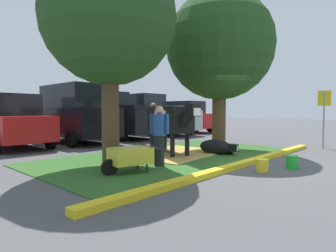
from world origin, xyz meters
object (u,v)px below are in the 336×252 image
at_px(person_handler, 153,124).
at_px(wheelbarrow, 129,156).
at_px(bucket_yellow, 262,165).
at_px(bucket_green, 292,162).
at_px(shade_tree_right, 220,47).
at_px(sedan_red, 10,122).
at_px(cow_holstein, 170,120).
at_px(suv_black, 74,114).
at_px(shade_tree_left, 109,19).
at_px(sedan_blue, 185,117).
at_px(calf_lying, 216,147).
at_px(pickup_truck_black, 115,116).
at_px(person_visitor_near, 159,134).
at_px(parking_sign, 324,108).
at_px(pickup_truck_maroon, 155,115).

distance_m(person_handler, wheelbarrow, 4.04).
bearing_deg(bucket_yellow, bucket_green, -25.76).
relative_size(shade_tree_right, sedan_red, 1.27).
distance_m(cow_holstein, suv_black, 5.37).
distance_m(shade_tree_left, sedan_blue, 12.06).
xyz_separation_m(calf_lying, sedan_red, (-3.86, 6.74, 0.75)).
bearing_deg(pickup_truck_black, bucket_green, -101.55).
xyz_separation_m(shade_tree_right, suv_black, (-2.33, 5.95, -2.40)).
bearing_deg(suv_black, person_visitor_near, -101.18).
height_order(calf_lying, parking_sign, parking_sign).
relative_size(parking_sign, pickup_truck_maroon, 0.40).
distance_m(calf_lying, bucket_yellow, 2.61).
distance_m(parking_sign, suv_black, 10.12).
xyz_separation_m(person_visitor_near, bucket_green, (1.98, -2.57, -0.65)).
bearing_deg(suv_black, sedan_red, 174.75).
distance_m(parking_sign, sedan_red, 11.83).
bearing_deg(pickup_truck_maroon, calf_lying, -120.86).
distance_m(calf_lying, sedan_blue, 9.76).
bearing_deg(calf_lying, pickup_truck_black, 79.26).
relative_size(shade_tree_right, pickup_truck_black, 1.03).
xyz_separation_m(calf_lying, suv_black, (-1.33, 6.51, 1.03)).
distance_m(shade_tree_left, person_visitor_near, 3.19).
distance_m(sedan_red, pickup_truck_black, 5.23).
height_order(bucket_yellow, sedan_red, sedan_red).
relative_size(shade_tree_left, person_handler, 3.25).
distance_m(calf_lying, suv_black, 6.72).
bearing_deg(cow_holstein, parking_sign, -33.44).
bearing_deg(wheelbarrow, calf_lying, 0.85).
distance_m(cow_holstein, pickup_truck_black, 6.41).
distance_m(shade_tree_left, person_handler, 4.23).
relative_size(cow_holstein, parking_sign, 1.39).
bearing_deg(pickup_truck_maroon, wheelbarrow, -137.82).
distance_m(person_visitor_near, bucket_green, 3.31).
relative_size(shade_tree_left, sedan_red, 1.24).
xyz_separation_m(shade_tree_left, pickup_truck_maroon, (7.55, 6.00, -2.62)).
height_order(shade_tree_left, suv_black, shade_tree_left).
distance_m(shade_tree_right, wheelbarrow, 5.72).
height_order(bucket_green, pickup_truck_black, pickup_truck_black).
xyz_separation_m(cow_holstein, parking_sign, (4.94, -3.26, 0.39)).
distance_m(parking_sign, sedan_blue, 9.48).
relative_size(shade_tree_right, pickup_truck_maroon, 1.03).
bearing_deg(sedan_blue, person_visitor_near, -144.03).
bearing_deg(bucket_green, parking_sign, 5.57).
bearing_deg(shade_tree_right, person_visitor_near, -171.41).
relative_size(person_handler, person_visitor_near, 1.10).
xyz_separation_m(wheelbarrow, sedan_red, (-0.23, 6.79, 0.60)).
bearing_deg(parking_sign, shade_tree_left, 156.41).
bearing_deg(sedan_blue, parking_sign, -107.86).
xyz_separation_m(calf_lying, wheelbarrow, (-3.64, -0.05, 0.15)).
xyz_separation_m(bucket_green, pickup_truck_black, (1.98, 9.69, 0.95)).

